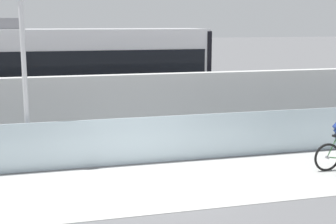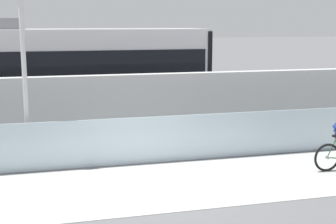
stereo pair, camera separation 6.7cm
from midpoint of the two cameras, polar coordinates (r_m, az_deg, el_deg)
ground_plane at (r=10.96m, az=-2.16°, el=-8.92°), size 200.00×200.00×0.00m
bike_path_deck at (r=10.96m, az=-2.16°, el=-8.89°), size 32.00×3.20×0.01m
glass_parapet at (r=12.52m, az=-3.99°, el=-3.47°), size 32.00×0.05×1.24m
concrete_barrier_wall at (r=14.16m, az=-5.34°, el=0.10°), size 32.00×0.36×2.17m
tram_rail_near at (r=16.78m, az=-6.62°, el=-2.02°), size 32.00×0.08×0.01m
tram_rail_far at (r=18.17m, az=-7.25°, el=-1.06°), size 32.00×0.08×0.01m
tram at (r=17.04m, az=-14.02°, el=4.36°), size 11.06×2.54×3.81m
lamp_post_antenna at (r=12.26m, az=-16.87°, el=8.44°), size 0.28×0.28×5.20m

